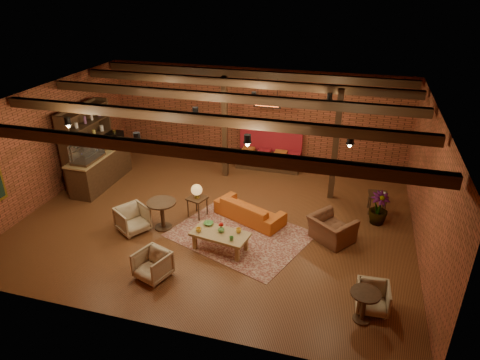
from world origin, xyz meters
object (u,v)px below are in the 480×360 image
(armchair_b, at_px, (152,264))
(side_table_book, at_px, (378,195))
(armchair_right, at_px, (332,225))
(plant_tall, at_px, (384,178))
(sofa, at_px, (250,210))
(armchair_far, at_px, (373,296))
(round_table_right, at_px, (364,302))
(coffee_table, at_px, (220,235))
(round_table_left, at_px, (162,210))
(side_table_lamp, at_px, (197,192))
(armchair_a, at_px, (133,218))

(armchair_b, relative_size, side_table_book, 1.17)
(armchair_right, height_order, plant_tall, plant_tall)
(sofa, height_order, armchair_far, armchair_far)
(round_table_right, bearing_deg, armchair_right, 107.57)
(armchair_far, bearing_deg, coffee_table, 159.11)
(armchair_right, relative_size, side_table_book, 1.69)
(armchair_far, xyz_separation_m, plant_tall, (0.12, 3.34, 1.01))
(round_table_left, relative_size, side_table_book, 1.32)
(armchair_far, distance_m, plant_tall, 3.49)
(sofa, height_order, side_table_lamp, side_table_lamp)
(armchair_far, bearing_deg, armchair_right, 110.59)
(coffee_table, bearing_deg, plant_tall, 31.99)
(coffee_table, relative_size, armchair_right, 1.46)
(side_table_book, distance_m, armchair_far, 3.94)
(sofa, xyz_separation_m, round_table_right, (2.98, -2.97, 0.16))
(coffee_table, xyz_separation_m, side_table_book, (3.57, 2.84, 0.11))
(coffee_table, distance_m, armchair_a, 2.38)
(armchair_far, bearing_deg, round_table_left, 159.52)
(armchair_right, bearing_deg, side_table_lamp, 33.82)
(armchair_right, xyz_separation_m, side_table_book, (1.07, 1.74, 0.09))
(round_table_right, bearing_deg, plant_tall, 85.57)
(armchair_a, xyz_separation_m, armchair_right, (4.87, 0.92, 0.06))
(side_table_book, bearing_deg, armchair_far, -91.44)
(side_table_lamp, distance_m, armchair_a, 1.76)
(round_table_right, bearing_deg, armchair_a, 164.02)
(round_table_left, distance_m, round_table_right, 5.37)
(round_table_left, height_order, armchair_right, armchair_right)
(plant_tall, bearing_deg, armchair_far, -92.04)
(sofa, relative_size, armchair_b, 2.82)
(coffee_table, relative_size, round_table_right, 2.18)
(sofa, xyz_separation_m, side_table_lamp, (-1.39, -0.21, 0.44))
(side_table_book, distance_m, plant_tall, 1.01)
(round_table_left, relative_size, armchair_a, 1.05)
(round_table_left, bearing_deg, sofa, 26.76)
(coffee_table, distance_m, plant_tall, 4.33)
(round_table_left, relative_size, round_table_right, 1.16)
(sofa, height_order, side_table_book, side_table_book)
(side_table_lamp, bearing_deg, round_table_left, -128.22)
(armchair_b, distance_m, side_table_book, 6.25)
(sofa, distance_m, armchair_a, 3.01)
(armchair_b, distance_m, armchair_right, 4.33)
(armchair_right, xyz_separation_m, plant_tall, (1.09, 1.14, 0.90))
(armchair_right, relative_size, armchair_far, 1.57)
(armchair_a, height_order, armchair_right, armchair_right)
(sofa, xyz_separation_m, side_table_book, (3.24, 1.32, 0.24))
(side_table_lamp, bearing_deg, armchair_far, -27.99)
(armchair_a, bearing_deg, plant_tall, -37.97)
(armchair_b, height_order, round_table_right, armchair_b)
(coffee_table, xyz_separation_m, armchair_right, (2.49, 1.10, 0.02))
(round_table_left, xyz_separation_m, side_table_book, (5.26, 2.34, -0.00))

